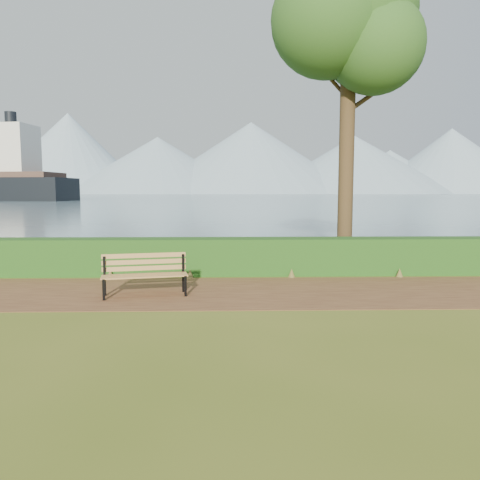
{
  "coord_description": "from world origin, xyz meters",
  "views": [
    {
      "loc": [
        -0.08,
        -10.18,
        2.3
      ],
      "look_at": [
        0.2,
        1.2,
        1.1
      ],
      "focal_mm": 35.0,
      "sensor_mm": 36.0,
      "label": 1
    }
  ],
  "objects": [
    {
      "name": "hedge",
      "position": [
        0.0,
        2.6,
        0.5
      ],
      "size": [
        32.0,
        0.85,
        1.0
      ],
      "primitive_type": "cube",
      "color": "#124012",
      "rests_on": "ground"
    },
    {
      "name": "water",
      "position": [
        0.0,
        260.0,
        0.01
      ],
      "size": [
        700.0,
        510.0,
        0.0
      ],
      "primitive_type": "cube",
      "color": "#496275",
      "rests_on": "ground"
    },
    {
      "name": "bench",
      "position": [
        -1.93,
        0.01,
        0.53
      ],
      "size": [
        1.91,
        0.89,
        0.92
      ],
      "rotation": [
        0.0,
        0.0,
        0.2
      ],
      "color": "black",
      "rests_on": "ground"
    },
    {
      "name": "mountains",
      "position": [
        -9.17,
        406.05,
        27.7
      ],
      "size": [
        585.0,
        190.0,
        70.0
      ],
      "color": "#86A1B3",
      "rests_on": "ground"
    },
    {
      "name": "path",
      "position": [
        0.0,
        0.3,
        0.01
      ],
      "size": [
        40.0,
        3.4,
        0.01
      ],
      "primitive_type": "cube",
      "color": "#55301D",
      "rests_on": "ground"
    },
    {
      "name": "tree",
      "position": [
        3.5,
        4.05,
        7.3
      ],
      "size": [
        4.7,
        4.29,
        9.82
      ],
      "rotation": [
        0.0,
        0.0,
        0.35
      ],
      "color": "#382617",
      "rests_on": "ground"
    },
    {
      "name": "ground",
      "position": [
        0.0,
        0.0,
        0.0
      ],
      "size": [
        140.0,
        140.0,
        0.0
      ],
      "primitive_type": "plane",
      "color": "#53621C",
      "rests_on": "ground"
    }
  ]
}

